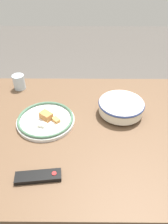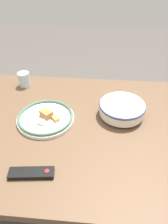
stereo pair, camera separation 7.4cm
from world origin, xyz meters
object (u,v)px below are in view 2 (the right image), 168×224
object	(u,v)px
tv_remote	(31,173)
drinking_glass	(24,79)
food_plate	(46,118)
noodle_bowl	(122,109)

from	to	relation	value
tv_remote	drinking_glass	distance (m)	0.71
food_plate	drinking_glass	distance (m)	0.39
noodle_bowl	tv_remote	distance (m)	0.57
food_plate	noodle_bowl	bearing A→B (deg)	-168.99
tv_remote	noodle_bowl	bearing A→B (deg)	131.45
food_plate	tv_remote	world-z (taller)	food_plate
noodle_bowl	tv_remote	world-z (taller)	noodle_bowl
noodle_bowl	drinking_glass	distance (m)	0.66
tv_remote	drinking_glass	world-z (taller)	drinking_glass
tv_remote	food_plate	bearing A→B (deg)	176.76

